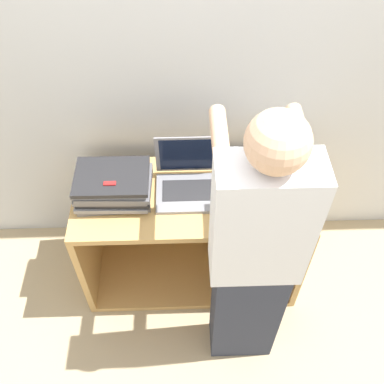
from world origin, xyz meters
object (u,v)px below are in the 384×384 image
(laptop_open, at_px, (191,180))
(laptop_stack_left, at_px, (113,185))
(person, at_px, (254,261))
(laptop_stack_right, at_px, (269,185))

(laptop_open, distance_m, laptop_stack_left, 0.41)
(laptop_stack_left, xyz_separation_m, person, (0.67, -0.48, 0.01))
(laptop_open, height_order, laptop_stack_left, laptop_open)
(laptop_open, distance_m, person, 0.59)
(laptop_stack_left, height_order, person, person)
(person, bearing_deg, laptop_open, 116.70)
(person, bearing_deg, laptop_stack_right, 73.31)
(laptop_stack_left, xyz_separation_m, laptop_stack_right, (0.81, -0.00, -0.02))
(laptop_stack_left, distance_m, person, 0.82)
(laptop_stack_left, distance_m, laptop_stack_right, 0.81)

